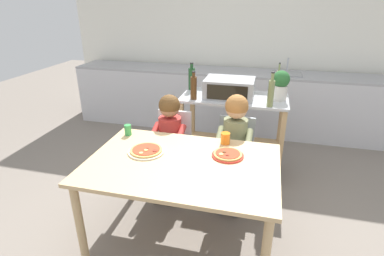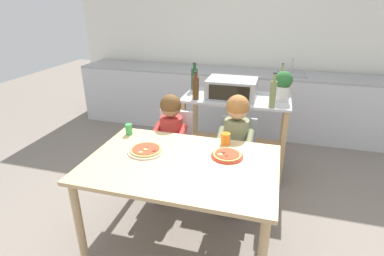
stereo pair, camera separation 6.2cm
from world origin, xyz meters
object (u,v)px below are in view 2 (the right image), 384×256
object	(u,v)px
pizza_plate_red_rimmed	(227,155)
potted_herb_plant	(283,85)
dining_table	(181,172)
bottle_tall_green_wine	(196,87)
pizza_plate_cream	(146,150)
bottle_dark_olive_oil	(273,93)
kitchen_island_cart	(235,123)
toaster_oven	(232,88)
child_in_olive_shirt	(235,138)
dining_chair_left	(174,145)
bottle_squat_spirits	(194,78)
child_in_red_shirt	(170,133)
bottle_clear_vinegar	(281,82)
drinking_cup_green	(129,129)
dining_chair_right	(236,154)
drinking_cup_orange	(226,139)

from	to	relation	value
pizza_plate_red_rimmed	potted_herb_plant	bearing A→B (deg)	70.54
dining_table	bottle_tall_green_wine	bearing A→B (deg)	99.25
dining_table	pizza_plate_cream	bearing A→B (deg)	165.45
bottle_dark_olive_oil	dining_table	xyz separation A→B (m)	(-0.60, -0.99, -0.38)
kitchen_island_cart	toaster_oven	bearing A→B (deg)	-151.26
child_in_olive_shirt	pizza_plate_red_rimmed	world-z (taller)	child_in_olive_shirt
dining_chair_left	bottle_squat_spirits	bearing A→B (deg)	86.43
dining_chair_left	pizza_plate_cream	distance (m)	0.72
child_in_red_shirt	bottle_squat_spirits	bearing A→B (deg)	86.99
bottle_dark_olive_oil	potted_herb_plant	world-z (taller)	bottle_dark_olive_oil
bottle_dark_olive_oil	dining_chair_left	xyz separation A→B (m)	(-0.92, -0.25, -0.55)
dining_table	child_in_olive_shirt	size ratio (longest dim) A/B	1.33
bottle_clear_vinegar	bottle_dark_olive_oil	bearing A→B (deg)	-98.13
bottle_clear_vinegar	drinking_cup_green	size ratio (longest dim) A/B	3.56
bottle_tall_green_wine	dining_chair_right	xyz separation A→B (m)	(0.48, -0.30, -0.54)
dining_table	drinking_cup_green	xyz separation A→B (m)	(-0.60, 0.35, 0.14)
dining_table	dining_chair_left	bearing A→B (deg)	113.01
child_in_red_shirt	pizza_plate_red_rimmed	size ratio (longest dim) A/B	4.13
child_in_olive_shirt	drinking_cup_orange	world-z (taller)	child_in_olive_shirt
toaster_oven	bottle_clear_vinegar	world-z (taller)	bottle_clear_vinegar
potted_herb_plant	toaster_oven	bearing A→B (deg)	-176.25
bottle_squat_spirits	dining_table	size ratio (longest dim) A/B	0.22
bottle_clear_vinegar	dining_chair_right	size ratio (longest dim) A/B	0.42
dining_chair_right	child_in_olive_shirt	xyz separation A→B (m)	(0.00, -0.11, 0.22)
potted_herb_plant	pizza_plate_red_rimmed	size ratio (longest dim) A/B	1.24
dining_chair_right	drinking_cup_green	world-z (taller)	drinking_cup_green
bottle_tall_green_wine	dining_table	world-z (taller)	bottle_tall_green_wine
dining_chair_left	drinking_cup_green	bearing A→B (deg)	-125.09
bottle_clear_vinegar	pizza_plate_red_rimmed	size ratio (longest dim) A/B	1.38
bottle_squat_spirits	bottle_clear_vinegar	xyz separation A→B (m)	(0.95, 0.08, 0.00)
bottle_clear_vinegar	toaster_oven	bearing A→B (deg)	-151.61
dining_chair_right	drinking_cup_green	bearing A→B (deg)	-157.23
dining_chair_right	drinking_cup_green	distance (m)	1.04
bottle_tall_green_wine	dining_chair_right	distance (m)	0.79
drinking_cup_orange	kitchen_island_cart	bearing A→B (deg)	92.28
potted_herb_plant	drinking_cup_green	bearing A→B (deg)	-145.50
toaster_oven	pizza_plate_cream	distance (m)	1.25
dining_chair_left	child_in_olive_shirt	world-z (taller)	child_in_olive_shirt
toaster_oven	child_in_olive_shirt	bearing A→B (deg)	-76.72
child_in_red_shirt	child_in_olive_shirt	distance (m)	0.63
bottle_squat_spirits	drinking_cup_orange	distance (m)	1.16
toaster_oven	bottle_squat_spirits	bearing A→B (deg)	157.85
bottle_dark_olive_oil	child_in_olive_shirt	size ratio (longest dim) A/B	0.32
pizza_plate_red_rimmed	child_in_red_shirt	bearing A→B (deg)	144.19
kitchen_island_cart	pizza_plate_red_rimmed	xyz separation A→B (m)	(0.08, -1.06, 0.16)
kitchen_island_cart	dining_chair_left	distance (m)	0.74
dining_chair_left	pizza_plate_red_rimmed	bearing A→B (deg)	-42.26
bottle_tall_green_wine	drinking_cup_orange	size ratio (longest dim) A/B	3.08
kitchen_island_cart	bottle_squat_spirits	size ratio (longest dim) A/B	3.65
kitchen_island_cart	pizza_plate_cream	size ratio (longest dim) A/B	3.88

